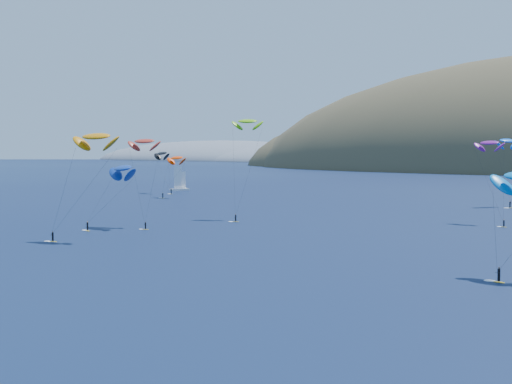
% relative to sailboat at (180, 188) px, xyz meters
% --- Properties ---
extents(headland, '(460.00, 250.00, 60.00)m').
position_rel_sailboat_xyz_m(headland, '(-347.84, 560.35, -4.31)').
color(headland, slate).
rests_on(headland, ground).
extents(sailboat, '(9.67, 9.17, 11.56)m').
position_rel_sailboat_xyz_m(sailboat, '(0.00, 0.00, 0.00)').
color(sailboat, silver).
rests_on(sailboat, ground).
extents(kitesurfer_1, '(8.61, 7.85, 16.33)m').
position_rel_sailboat_xyz_m(kitesurfer_1, '(23.98, -31.69, 13.05)').
color(kitesurfer_1, yellow).
rests_on(kitesurfer_1, ground).
extents(kitesurfer_2, '(10.98, 9.96, 22.51)m').
position_rel_sailboat_xyz_m(kitesurfer_2, '(82.99, -129.82, 18.96)').
color(kitesurfer_2, yellow).
rests_on(kitesurfer_2, ground).
extents(kitesurfer_3, '(8.21, 12.77, 26.40)m').
position_rel_sailboat_xyz_m(kitesurfer_3, '(84.53, -79.10, 23.29)').
color(kitesurfer_3, yellow).
rests_on(kitesurfer_3, ground).
extents(kitesurfer_4, '(8.43, 11.28, 22.22)m').
position_rel_sailboat_xyz_m(kitesurfer_4, '(131.08, -7.46, 18.78)').
color(kitesurfer_4, yellow).
rests_on(kitesurfer_4, ground).
extents(kitesurfer_6, '(9.64, 9.59, 20.83)m').
position_rel_sailboat_xyz_m(kitesurfer_6, '(138.55, -58.05, 17.89)').
color(kitesurfer_6, yellow).
rests_on(kitesurfer_6, ground).
extents(kitesurfer_9, '(9.60, 8.62, 21.29)m').
position_rel_sailboat_xyz_m(kitesurfer_9, '(74.42, -106.19, 18.22)').
color(kitesurfer_9, yellow).
rests_on(kitesurfer_9, ground).
extents(kitesurfer_10, '(10.28, 13.23, 15.85)m').
position_rel_sailboat_xyz_m(kitesurfer_10, '(72.31, -111.13, 12.26)').
color(kitesurfer_10, yellow).
rests_on(kitesurfer_10, ground).
extents(kitesurfer_12, '(12.21, 6.40, 17.76)m').
position_rel_sailboat_xyz_m(kitesurfer_12, '(4.18, -15.95, 14.40)').
color(kitesurfer_12, yellow).
rests_on(kitesurfer_12, ground).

